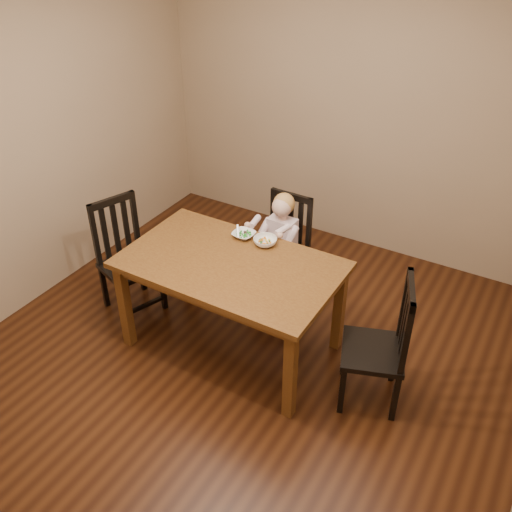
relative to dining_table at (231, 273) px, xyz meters
The scene contains 9 objects.
room 0.68m from the dining_table, 14.76° to the right, with size 4.01×4.01×2.71m.
dining_table is the anchor object (origin of this frame).
chair_child 0.85m from the dining_table, 89.28° to the left, with size 0.41×0.39×0.93m.
chair_left 1.05m from the dining_table, behind, with size 0.53×0.54×0.99m.
chair_right 1.18m from the dining_table, ahead, with size 0.53×0.55×1.00m.
toddler 0.77m from the dining_table, 89.31° to the left, with size 0.31×0.39×0.53m, color white, non-canonical shape.
bowl_peas 0.38m from the dining_table, 105.66° to the left, with size 0.17×0.17×0.04m, color white.
bowl_veg 0.37m from the dining_table, 73.74° to the left, with size 0.18×0.18×0.06m, color white.
fork 0.38m from the dining_table, 112.77° to the left, with size 0.07×0.10×0.04m.
Camera 1 is at (1.69, -2.79, 3.10)m, focal length 40.00 mm.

